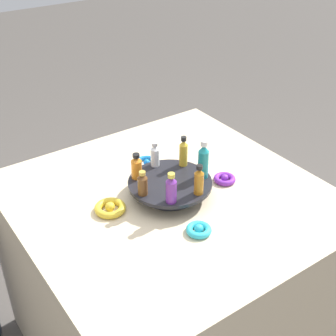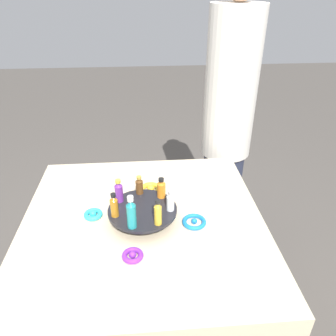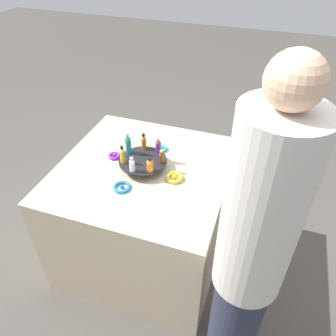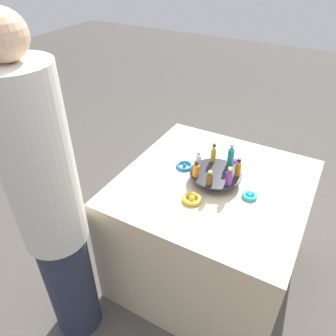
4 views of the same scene
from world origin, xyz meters
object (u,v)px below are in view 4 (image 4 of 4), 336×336
object	(u,v)px
bottle_teal	(231,155)
ribbon_bow_gold	(192,199)
bottle_amber	(238,168)
display_stand	(215,176)
bottle_brown	(210,179)
ribbon_bow_teal	(250,196)
ribbon_bow_purple	(235,163)
bottle_gold	(213,153)
bottle_purple	(229,177)
person_figure	(51,213)
bottle_clear	(198,159)
bottle_orange	(196,170)
ribbon_bow_blue	(184,166)

from	to	relation	value
bottle_teal	ribbon_bow_gold	distance (m)	0.34
bottle_amber	display_stand	bearing A→B (deg)	17.99
bottle_brown	ribbon_bow_teal	size ratio (longest dim) A/B	1.08
ribbon_bow_purple	ribbon_bow_gold	bearing A→B (deg)	79.10
bottle_amber	ribbon_bow_purple	world-z (taller)	bottle_amber
bottle_gold	bottle_teal	bearing A→B (deg)	-174.87
ribbon_bow_purple	ribbon_bow_gold	size ratio (longest dim) A/B	0.76
ribbon_bow_purple	bottle_purple	bearing A→B (deg)	101.43
bottle_amber	ribbon_bow_purple	bearing A→B (deg)	-68.55
bottle_brown	person_figure	bearing A→B (deg)	47.69
ribbon_bow_teal	ribbon_bow_purple	size ratio (longest dim) A/B	1.00
bottle_clear	bottle_orange	xyz separation A→B (m)	(-0.03, 0.09, 0.00)
person_figure	ribbon_bow_blue	bearing A→B (deg)	14.05
display_stand	bottle_orange	distance (m)	0.13
display_stand	ribbon_bow_blue	xyz separation A→B (m)	(0.21, -0.04, -0.03)
bottle_teal	bottle_orange	size ratio (longest dim) A/B	1.51
bottle_gold	ribbon_bow_teal	xyz separation A→B (m)	(-0.27, 0.14, -0.10)
bottle_gold	ribbon_bow_blue	distance (m)	0.19
display_stand	bottle_orange	xyz separation A→B (m)	(0.08, 0.08, 0.06)
display_stand	bottle_clear	size ratio (longest dim) A/B	3.12
bottle_purple	bottle_teal	size ratio (longest dim) A/B	0.75
bottle_gold	ribbon_bow_purple	size ratio (longest dim) A/B	1.42
bottle_amber	bottle_orange	distance (m)	0.22
ribbon_bow_teal	person_figure	world-z (taller)	person_figure
bottle_purple	ribbon_bow_gold	size ratio (longest dim) A/B	1.01
bottle_clear	bottle_orange	world-z (taller)	bottle_orange
bottle_brown	ribbon_bow_purple	world-z (taller)	bottle_brown
bottle_brown	bottle_amber	size ratio (longest dim) A/B	0.81
bottle_gold	ribbon_bow_blue	bearing A→B (deg)	20.98
bottle_amber	bottle_clear	distance (m)	0.22
bottle_brown	bottle_teal	size ratio (longest dim) A/B	0.61
ribbon_bow_teal	bottle_amber	bearing A→B (deg)	-36.92
bottle_amber	ribbon_bow_blue	bearing A→B (deg)	-0.90
bottle_purple	ribbon_bow_purple	distance (m)	0.29
bottle_purple	person_figure	world-z (taller)	person_figure
bottle_teal	ribbon_bow_gold	size ratio (longest dim) A/B	1.35
ribbon_bow_teal	ribbon_bow_gold	world-z (taller)	ribbon_bow_gold
bottle_clear	ribbon_bow_teal	bearing A→B (deg)	170.21
bottle_amber	ribbon_bow_gold	bearing A→B (deg)	58.65
person_figure	ribbon_bow_teal	bearing A→B (deg)	-11.40
display_stand	ribbon_bow_teal	size ratio (longest dim) A/B	3.59
bottle_amber	bottle_brown	bearing A→B (deg)	56.56
bottle_purple	ribbon_bow_teal	xyz separation A→B (m)	(-0.11, -0.02, -0.09)
bottle_brown	bottle_gold	size ratio (longest dim) A/B	0.76
bottle_brown	bottle_orange	xyz separation A→B (m)	(0.09, -0.03, 0.00)
bottle_amber	bottle_gold	xyz separation A→B (m)	(0.17, -0.06, 0.00)
bottle_amber	bottle_purple	bearing A→B (deg)	82.28
bottle_amber	bottle_orange	size ratio (longest dim) A/B	1.14
ribbon_bow_blue	bottle_amber	bearing A→B (deg)	179.10
display_stand	person_figure	xyz separation A→B (m)	(0.51, 0.68, 0.05)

